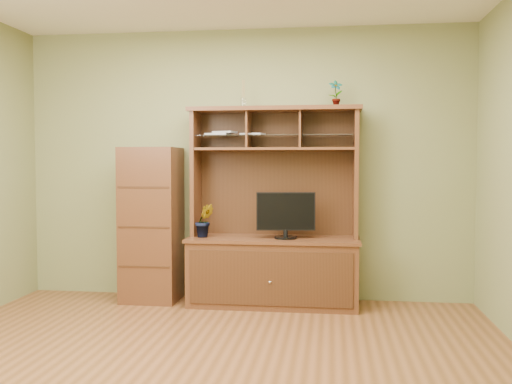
# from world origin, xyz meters

# --- Properties ---
(room) EXTENTS (4.54, 4.04, 2.74)m
(room) POSITION_xyz_m (0.00, 0.00, 1.35)
(room) COLOR brown
(room) RESTS_ON ground
(media_hutch) EXTENTS (1.66, 0.61, 1.90)m
(media_hutch) POSITION_xyz_m (0.32, 1.73, 0.52)
(media_hutch) COLOR #4B2C15
(media_hutch) RESTS_ON room
(monitor) EXTENTS (0.55, 0.21, 0.44)m
(monitor) POSITION_xyz_m (0.45, 1.65, 0.88)
(monitor) COLOR black
(monitor) RESTS_ON media_hutch
(orchid_plant) EXTENTS (0.21, 0.19, 0.32)m
(orchid_plant) POSITION_xyz_m (-0.34, 1.65, 0.81)
(orchid_plant) COLOR #305B1F
(orchid_plant) RESTS_ON media_hutch
(top_plant) EXTENTS (0.15, 0.11, 0.25)m
(top_plant) POSITION_xyz_m (0.91, 1.80, 2.03)
(top_plant) COLOR #3D6423
(top_plant) RESTS_ON media_hutch
(reed_diffuser) EXTENTS (0.05, 0.05, 0.27)m
(reed_diffuser) POSITION_xyz_m (0.02, 1.80, 2.01)
(reed_diffuser) COLOR silver
(reed_diffuser) RESTS_ON media_hutch
(magazines) EXTENTS (0.59, 0.21, 0.04)m
(magazines) POSITION_xyz_m (-0.10, 1.80, 1.65)
(magazines) COLOR #AAAAAF
(magazines) RESTS_ON media_hutch
(side_cabinet) EXTENTS (0.54, 0.49, 1.52)m
(side_cabinet) POSITION_xyz_m (-0.89, 1.74, 0.76)
(side_cabinet) COLOR #4B2C15
(side_cabinet) RESTS_ON room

